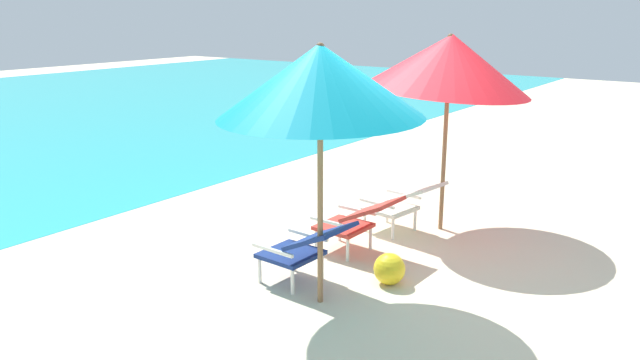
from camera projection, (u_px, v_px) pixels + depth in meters
ground_plane at (121, 191)px, 9.07m from camera, size 40.00×40.00×0.00m
lounge_chair_left at (305, 246)px, 5.85m from camera, size 0.57×0.90×0.68m
lounge_chair_center at (357, 219)px, 6.62m from camera, size 0.56×0.89×0.68m
lounge_chair_right at (402, 201)px, 7.22m from camera, size 0.64×0.94×0.68m
beach_umbrella_left at (320, 81)px, 5.11m from camera, size 2.14×2.13×2.32m
beach_umbrella_right at (449, 63)px, 6.99m from camera, size 2.43×2.45×2.37m
beach_ball at (389, 269)px, 5.96m from camera, size 0.31×0.31×0.31m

